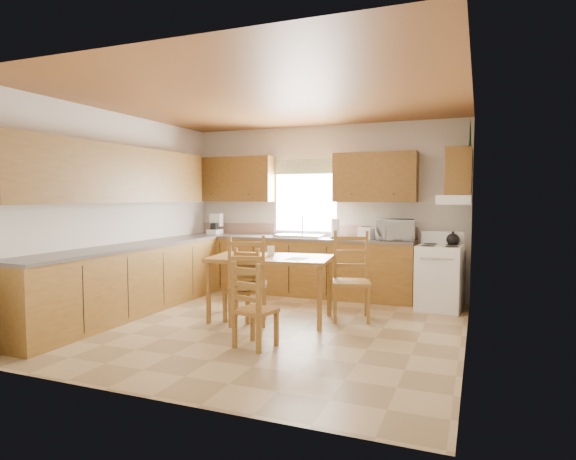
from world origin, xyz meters
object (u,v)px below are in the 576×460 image
at_px(microwave, 395,230).
at_px(chair_near_right, 256,305).
at_px(chair_far_right, 351,276).
at_px(chair_near_left, 248,280).
at_px(chair_far_left, 242,285).
at_px(dining_table, 271,288).
at_px(stove, 440,278).

xyz_separation_m(microwave, chair_near_right, (-0.97, -2.73, -0.63)).
xyz_separation_m(microwave, chair_far_right, (-0.32, -1.28, -0.52)).
height_order(chair_near_left, chair_near_right, chair_near_left).
xyz_separation_m(chair_near_right, chair_far_left, (-0.63, 0.92, 0.00)).
bearing_deg(microwave, dining_table, -138.41).
xyz_separation_m(stove, chair_far_left, (-2.28, -1.54, 0.01)).
bearing_deg(microwave, chair_far_right, -114.62).
relative_size(stove, chair_near_right, 0.98).
xyz_separation_m(dining_table, chair_near_right, (0.31, -1.09, 0.04)).
distance_m(dining_table, chair_far_left, 0.37).
distance_m(chair_near_left, chair_far_left, 0.21).
distance_m(stove, chair_far_left, 2.75).
bearing_deg(microwave, stove, -32.35).
bearing_deg(chair_near_left, stove, -165.14).
distance_m(stove, dining_table, 2.38).
height_order(chair_far_left, chair_far_right, chair_far_right).
bearing_deg(chair_far_right, dining_table, -176.07).
bearing_deg(dining_table, chair_near_left, -130.47).
height_order(microwave, chair_far_left, microwave).
bearing_deg(dining_table, stove, 26.93).
bearing_deg(dining_table, chair_far_left, -159.57).
distance_m(microwave, chair_far_right, 1.42).
xyz_separation_m(dining_table, chair_near_left, (-0.18, -0.29, 0.14)).
distance_m(microwave, chair_near_right, 2.97).
height_order(dining_table, chair_far_left, chair_far_left).
xyz_separation_m(stove, microwave, (-0.68, 0.27, 0.64)).
bearing_deg(chair_near_left, chair_near_right, 98.56).
bearing_deg(chair_near_left, chair_far_right, -173.29).
height_order(dining_table, chair_far_right, chair_far_right).
bearing_deg(chair_near_right, dining_table, -61.42).
relative_size(chair_near_left, chair_far_left, 1.22).
xyz_separation_m(chair_near_left, chair_far_left, (-0.14, 0.11, -0.10)).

